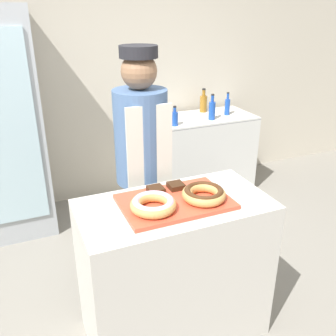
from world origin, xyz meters
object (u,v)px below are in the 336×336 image
object	(u,v)px
serving_tray	(175,202)
donut_chocolate_glaze	(204,193)
bottle_blue_b	(212,110)
bottle_blue_b_b	(227,106)
bottle_amber	(203,103)
chest_freezer	(202,154)
donut_light_glaze	(153,204)
baker_person	(142,169)
brownie_back_right	(176,186)
brownie_back_left	(156,190)
bottle_blue	(175,118)
beverage_fridge	(2,127)

from	to	relation	value
serving_tray	donut_chocolate_glaze	world-z (taller)	donut_chocolate_glaze
donut_chocolate_glaze	bottle_blue_b	distance (m)	1.95
serving_tray	bottle_blue_b_b	distance (m)	2.21
donut_chocolate_glaze	bottle_amber	bearing A→B (deg)	61.87
chest_freezer	bottle_amber	bearing A→B (deg)	62.89
donut_light_glaze	chest_freezer	bearing A→B (deg)	54.79
baker_person	donut_chocolate_glaze	bearing A→B (deg)	-75.68
brownie_back_right	donut_chocolate_glaze	bearing A→B (deg)	-64.88
brownie_back_left	brownie_back_right	xyz separation A→B (m)	(0.13, 0.00, 0.00)
donut_chocolate_glaze	brownie_back_left	xyz separation A→B (m)	(-0.22, 0.19, -0.02)
serving_tray	bottle_blue	world-z (taller)	bottle_blue
serving_tray	chest_freezer	xyz separation A→B (m)	(1.12, 1.75, -0.52)
brownie_back_left	baker_person	size ratio (longest dim) A/B	0.05
serving_tray	donut_light_glaze	xyz separation A→B (m)	(-0.15, -0.06, 0.05)
bottle_blue_b_b	donut_chocolate_glaze	bearing A→B (deg)	-125.00
chest_freezer	bottle_amber	world-z (taller)	bottle_amber
brownie_back_right	bottle_blue	world-z (taller)	bottle_blue
chest_freezer	bottle_amber	xyz separation A→B (m)	(0.09, 0.17, 0.53)
donut_light_glaze	brownie_back_right	distance (m)	0.29
beverage_fridge	bottle_blue_b_b	distance (m)	2.26
serving_tray	bottle_amber	xyz separation A→B (m)	(1.21, 1.93, 0.02)
donut_chocolate_glaze	brownie_back_right	bearing A→B (deg)	115.12
brownie_back_left	brownie_back_right	distance (m)	0.13
bottle_blue_b	bottle_blue_b_b	world-z (taller)	bottle_blue_b
chest_freezer	serving_tray	bearing A→B (deg)	-122.67
brownie_back_left	beverage_fridge	xyz separation A→B (m)	(-0.80, 1.62, 0.01)
bottle_blue_b	bottle_blue	bearing A→B (deg)	-174.54
beverage_fridge	brownie_back_left	bearing A→B (deg)	-63.56
donut_light_glaze	bottle_amber	distance (m)	2.41
serving_tray	chest_freezer	distance (m)	2.14
donut_light_glaze	beverage_fridge	size ratio (longest dim) A/B	0.13
chest_freezer	brownie_back_right	bearing A→B (deg)	-123.14
brownie_back_left	chest_freezer	world-z (taller)	brownie_back_left
donut_chocolate_glaze	brownie_back_left	size ratio (longest dim) A/B	2.74
beverage_fridge	bottle_amber	size ratio (longest dim) A/B	7.65
serving_tray	beverage_fridge	bearing A→B (deg)	116.44
bottle_blue	bottle_blue_b	bearing A→B (deg)	5.46
brownie_back_right	bottle_blue	distance (m)	1.58
chest_freezer	bottle_amber	size ratio (longest dim) A/B	4.21
donut_chocolate_glaze	bottle_blue_b	xyz separation A→B (m)	(1.00, 1.67, -0.03)
bottle_blue	bottle_blue_b_b	bearing A→B (deg)	11.34
donut_chocolate_glaze	bottle_blue_b_b	size ratio (longest dim) A/B	1.02
donut_chocolate_glaze	beverage_fridge	distance (m)	2.07
bottle_amber	baker_person	bearing A→B (deg)	-131.54
beverage_fridge	bottle_blue_b_b	bearing A→B (deg)	-0.85
brownie_back_left	baker_person	distance (m)	0.43
donut_light_glaze	bottle_blue_b_b	distance (m)	2.35
donut_light_glaze	baker_person	xyz separation A→B (m)	(0.15, 0.61, -0.07)
beverage_fridge	bottle_blue_b	bearing A→B (deg)	-3.66
bottle_amber	bottle_blue_b_b	distance (m)	0.28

